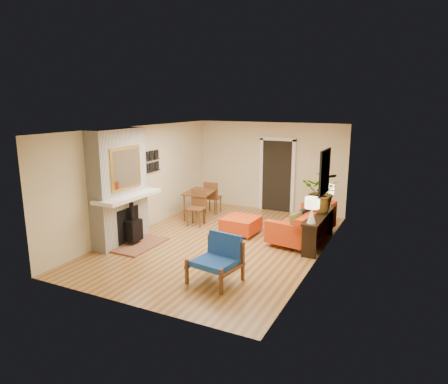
{
  "coord_description": "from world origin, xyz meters",
  "views": [
    {
      "loc": [
        3.94,
        -7.8,
        3.16
      ],
      "look_at": [
        0.0,
        0.2,
        1.15
      ],
      "focal_mm": 32.0,
      "sensor_mm": 36.0,
      "label": 1
    }
  ],
  "objects": [
    {
      "name": "blue_chair",
      "position": [
        0.87,
        -1.79,
        0.45
      ],
      "size": [
        0.9,
        0.88,
        0.83
      ],
      "color": "brown",
      "rests_on": "ground"
    },
    {
      "name": "room_shell",
      "position": [
        0.6,
        2.63,
        1.24
      ],
      "size": [
        6.5,
        6.5,
        6.5
      ],
      "color": "#B78446",
      "rests_on": "ground"
    },
    {
      "name": "fireplace",
      "position": [
        -2.0,
        -1.0,
        1.24
      ],
      "size": [
        1.09,
        1.68,
        2.6
      ],
      "color": "white",
      "rests_on": "ground"
    },
    {
      "name": "sofa",
      "position": [
        1.69,
        1.14,
        0.36
      ],
      "size": [
        1.21,
        2.21,
        0.83
      ],
      "color": "silver",
      "rests_on": "ground"
    },
    {
      "name": "dining_table",
      "position": [
        -1.31,
        1.52,
        0.62
      ],
      "size": [
        0.9,
        1.78,
        0.94
      ],
      "color": "brown",
      "rests_on": "ground"
    },
    {
      "name": "ottoman",
      "position": [
        0.17,
        0.79,
        0.24
      ],
      "size": [
        0.85,
        0.85,
        0.41
      ],
      "color": "silver",
      "rests_on": "ground"
    },
    {
      "name": "lamp_far",
      "position": [
        2.07,
        1.55,
        1.06
      ],
      "size": [
        0.3,
        0.3,
        0.54
      ],
      "color": "white",
      "rests_on": "console_table"
    },
    {
      "name": "console_table",
      "position": [
        2.07,
        0.81,
        0.58
      ],
      "size": [
        0.34,
        1.85,
        0.72
      ],
      "color": "black",
      "rests_on": "ground"
    },
    {
      "name": "houseplant",
      "position": [
        2.06,
        1.03,
        1.2
      ],
      "size": [
        0.86,
        0.75,
        0.95
      ],
      "primitive_type": "imported",
      "rotation": [
        0.0,
        0.0,
        -0.02
      ],
      "color": "#1E5919",
      "rests_on": "console_table"
    },
    {
      "name": "lamp_near",
      "position": [
        2.07,
        0.08,
        1.06
      ],
      "size": [
        0.3,
        0.3,
        0.54
      ],
      "color": "white",
      "rests_on": "console_table"
    }
  ]
}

